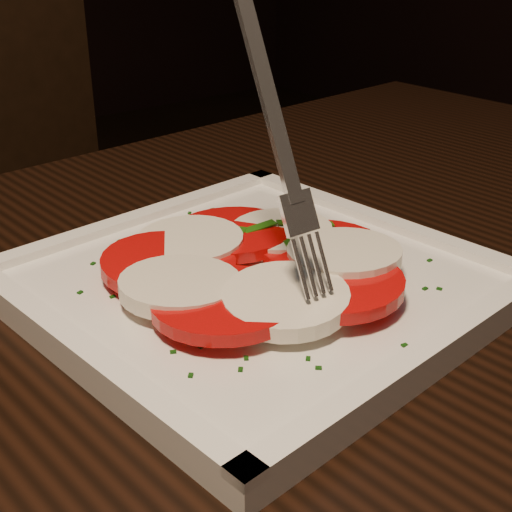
# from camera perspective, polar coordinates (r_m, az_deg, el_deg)

# --- Properties ---
(table) EXTENTS (1.26, 0.89, 0.75)m
(table) POSITION_cam_1_polar(r_m,az_deg,el_deg) (0.51, 3.77, -15.21)
(table) COLOR black
(table) RESTS_ON ground
(chair) EXTENTS (0.45, 0.45, 0.93)m
(chair) POSITION_cam_1_polar(r_m,az_deg,el_deg) (1.24, -18.60, 3.28)
(chair) COLOR black
(chair) RESTS_ON ground
(plate) EXTENTS (0.30, 0.30, 0.01)m
(plate) POSITION_cam_1_polar(r_m,az_deg,el_deg) (0.48, 0.00, -2.43)
(plate) COLOR white
(plate) RESTS_ON table
(caprese_salad) EXTENTS (0.22, 0.24, 0.02)m
(caprese_salad) POSITION_cam_1_polar(r_m,az_deg,el_deg) (0.47, -0.01, -0.56)
(caprese_salad) COLOR #C50408
(caprese_salad) RESTS_ON plate
(fork) EXTENTS (0.04, 0.09, 0.18)m
(fork) POSITION_cam_1_polar(r_m,az_deg,el_deg) (0.41, 0.59, 10.77)
(fork) COLOR white
(fork) RESTS_ON caprese_salad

